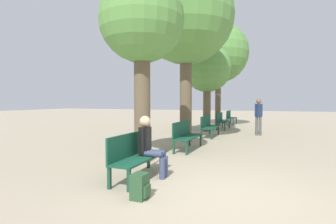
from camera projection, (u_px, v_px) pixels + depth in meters
name	position (u px, v px, depth m)	size (l,w,h in m)	color
ground_plane	(221.00, 194.00, 4.50)	(80.00, 80.00, 0.00)	tan
bench_row_0	(136.00, 153.00, 5.47)	(0.50, 1.73, 0.93)	#144733
bench_row_1	(185.00, 134.00, 8.61)	(0.50, 1.73, 0.93)	#144733
bench_row_2	(208.00, 125.00, 11.75)	(0.50, 1.73, 0.93)	#144733
bench_row_3	(222.00, 120.00, 14.90)	(0.50, 1.73, 0.93)	#144733
bench_row_4	(230.00, 117.00, 18.04)	(0.50, 1.73, 0.93)	#144733
tree_row_0	(142.00, 24.00, 6.81)	(2.22, 2.22, 4.83)	brown
tree_row_1	(186.00, 17.00, 10.26)	(3.76, 3.76, 6.81)	brown
tree_row_2	(207.00, 69.00, 13.73)	(2.52, 2.52, 4.59)	brown
tree_row_3	(218.00, 53.00, 16.53)	(3.76, 3.76, 6.52)	brown
person_seated	(150.00, 145.00, 5.54)	(0.61, 0.35, 1.29)	#384260
backpack	(140.00, 186.00, 4.29)	(0.27, 0.29, 0.42)	#284C2D
pedestrian_near	(259.00, 114.00, 12.15)	(0.35, 0.30, 1.72)	#4C4C4C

